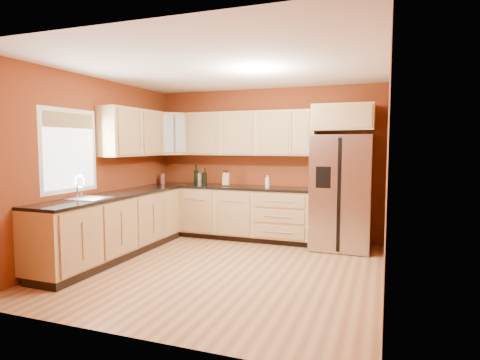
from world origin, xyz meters
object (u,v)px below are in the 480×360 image
(canister_left, at_px, (163,179))
(soap_dispenser, at_px, (267,181))
(wine_bottle_a, at_px, (205,176))
(knife_block, at_px, (226,179))
(refrigerator, at_px, (341,192))

(canister_left, xyz_separation_m, soap_dispenser, (1.98, 0.05, 0.01))
(canister_left, bearing_deg, soap_dispenser, 1.56)
(wine_bottle_a, relative_size, knife_block, 1.38)
(wine_bottle_a, distance_m, knife_block, 0.42)
(refrigerator, xyz_separation_m, knife_block, (-1.96, 0.06, 0.14))
(refrigerator, bearing_deg, wine_bottle_a, 178.27)
(knife_block, bearing_deg, refrigerator, -6.91)
(wine_bottle_a, distance_m, soap_dispenser, 1.15)
(canister_left, distance_m, wine_bottle_a, 0.83)
(refrigerator, distance_m, soap_dispenser, 1.23)
(canister_left, xyz_separation_m, wine_bottle_a, (0.82, 0.06, 0.06))
(refrigerator, xyz_separation_m, wine_bottle_a, (-2.38, 0.07, 0.18))
(refrigerator, bearing_deg, soap_dispenser, 176.88)
(canister_left, distance_m, soap_dispenser, 1.98)
(wine_bottle_a, bearing_deg, refrigerator, -1.73)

